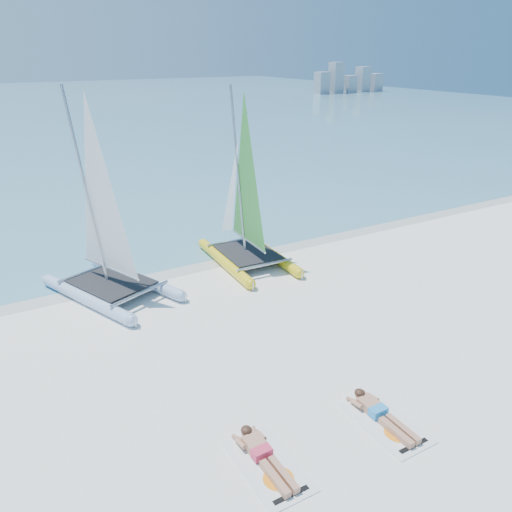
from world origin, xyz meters
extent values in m
plane|color=white|center=(0.00, 0.00, 0.00)|extent=(140.00, 140.00, 0.00)
cube|color=#75B2C3|center=(0.00, 63.00, 0.01)|extent=(140.00, 115.00, 0.01)
cube|color=beige|center=(0.00, 5.50, 0.00)|extent=(140.00, 1.40, 0.01)
cube|color=#9A9FA9|center=(48.00, 62.00, 1.75)|extent=(2.00, 2.00, 3.50)
cube|color=#9A9FA9|center=(51.00, 62.00, 2.50)|extent=(2.00, 2.00, 5.00)
cube|color=#9A9FA9|center=(54.00, 62.00, 1.40)|extent=(2.00, 2.00, 2.80)
cube|color=#9A9FA9|center=(57.00, 62.00, 2.10)|extent=(2.00, 2.00, 4.20)
cube|color=#9A9FA9|center=(60.00, 62.00, 1.50)|extent=(2.00, 2.00, 3.00)
cylinder|color=#A9C2DE|center=(-3.90, 4.34, 0.18)|extent=(1.88, 4.00, 0.37)
cone|color=#A9C2DE|center=(-4.75, 6.46, 0.18)|extent=(0.52, 0.62, 0.35)
cylinder|color=#A9C2DE|center=(-2.17, 5.02, 0.18)|extent=(1.88, 4.00, 0.37)
cone|color=#A9C2DE|center=(-3.02, 7.15, 0.18)|extent=(0.52, 0.62, 0.35)
cube|color=black|center=(-3.04, 4.68, 0.40)|extent=(2.51, 2.79, 0.03)
cylinder|color=#ACAEB3|center=(-3.31, 5.37, 3.25)|extent=(0.49, 1.05, 5.73)
cylinder|color=yellow|center=(0.89, 4.78, 0.18)|extent=(0.54, 4.05, 0.36)
cone|color=yellow|center=(1.00, 7.00, 0.18)|extent=(0.36, 0.53, 0.34)
cylinder|color=yellow|center=(2.69, 4.70, 0.18)|extent=(0.54, 4.05, 0.36)
cone|color=yellow|center=(2.80, 6.92, 0.18)|extent=(0.36, 0.53, 0.34)
cube|color=black|center=(1.79, 4.74, 0.38)|extent=(1.84, 2.30, 0.03)
cylinder|color=#ACAEB3|center=(1.83, 5.46, 3.16)|extent=(0.13, 1.06, 5.56)
cube|color=silver|center=(-2.47, -3.69, 0.01)|extent=(1.00, 1.85, 0.02)
cube|color=tan|center=(-2.47, -3.26, 0.12)|extent=(0.36, 0.55, 0.17)
cube|color=#D93352|center=(-2.47, -3.46, 0.12)|extent=(0.37, 0.22, 0.17)
cube|color=tan|center=(-2.47, -4.06, 0.09)|extent=(0.31, 0.85, 0.13)
sphere|color=tan|center=(-2.47, -2.89, 0.16)|extent=(0.21, 0.21, 0.21)
ellipsoid|color=#371F14|center=(-2.47, -2.88, 0.20)|extent=(0.22, 0.24, 0.15)
cube|color=silver|center=(0.18, -3.90, 0.01)|extent=(1.00, 1.85, 0.02)
cube|color=tan|center=(0.18, -3.47, 0.12)|extent=(0.36, 0.55, 0.17)
cube|color=#288DD5|center=(0.18, -3.67, 0.12)|extent=(0.37, 0.22, 0.17)
cube|color=tan|center=(0.18, -4.27, 0.09)|extent=(0.31, 0.85, 0.13)
sphere|color=tan|center=(0.18, -3.10, 0.16)|extent=(0.21, 0.21, 0.21)
ellipsoid|color=#371F14|center=(0.18, -3.09, 0.20)|extent=(0.22, 0.24, 0.15)
camera|label=1|loc=(-6.11, -9.55, 7.00)|focal=35.00mm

